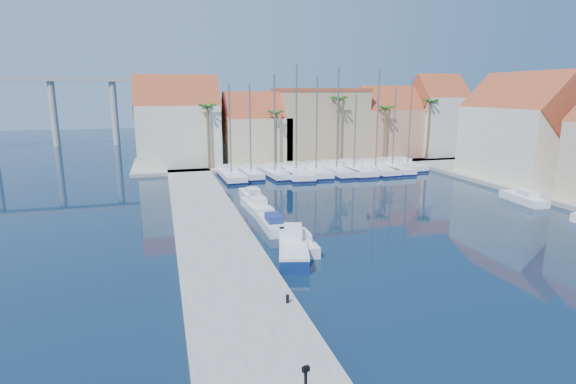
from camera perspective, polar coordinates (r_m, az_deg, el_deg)
name	(u,v)px	position (r m, az deg, el deg)	size (l,w,h in m)	color
ground	(380,281)	(28.91, 11.66, -11.05)	(260.00, 260.00, 0.00)	black
quay_west	(210,227)	(38.71, -9.84, -4.43)	(6.00, 77.00, 0.50)	gray
shore_north	(302,160)	(75.69, 1.76, 4.10)	(54.00, 16.00, 0.50)	gray
bollard	(287,299)	(24.51, -0.07, -13.42)	(0.18, 0.18, 0.45)	black
fishing_boat	(293,248)	(31.91, 0.68, -7.15)	(3.41, 6.19, 2.06)	navy
motorboat_west_0	(299,241)	(33.95, 1.36, -6.24)	(1.97, 5.62, 1.40)	white
motorboat_west_1	(273,223)	(38.49, -1.93, -3.94)	(1.90, 5.73, 1.40)	white
motorboat_west_2	(257,206)	(44.33, -3.99, -1.73)	(2.26, 5.99, 1.40)	white
motorboat_west_3	(252,195)	(48.69, -4.59, -0.43)	(1.96, 5.58, 1.40)	white
motorboat_east_1	(524,198)	(53.56, 27.79, -0.67)	(2.32, 5.80, 1.40)	white
sailboat_0	(231,174)	(61.13, -7.31, 2.27)	(2.97, 10.13, 12.51)	white
sailboat_1	(250,172)	(61.98, -4.81, 2.50)	(2.40, 8.32, 12.53)	white
sailboat_2	(274,172)	(62.10, -1.83, 2.56)	(3.20, 9.33, 13.71)	white
sailboat_3	(295,171)	(62.83, 0.91, 2.65)	(4.10, 12.06, 14.97)	white
sailboat_4	(315,170)	(63.76, 3.44, 2.78)	(3.56, 10.44, 13.47)	white
sailboat_5	(335,169)	(64.92, 5.96, 2.92)	(3.12, 11.01, 14.86)	white
sailboat_6	(352,168)	(65.99, 8.13, 2.98)	(3.19, 11.64, 11.05)	white
sailboat_7	(373,168)	(66.99, 10.78, 3.06)	(3.42, 10.93, 14.56)	white
sailboat_8	(390,167)	(68.68, 12.85, 3.17)	(3.77, 11.34, 12.00)	white
sailboat_9	(406,165)	(70.70, 14.72, 3.39)	(2.78, 8.55, 13.32)	white
building_0	(178,125)	(70.59, -13.80, 8.25)	(12.30, 9.00, 13.50)	beige
building_1	(256,131)	(72.13, -4.10, 7.69)	(10.30, 8.00, 11.00)	tan
building_2	(319,124)	(75.99, 3.97, 8.67)	(14.20, 10.20, 11.50)	tan
building_3	(387,125)	(79.96, 12.42, 8.32)	(10.30, 8.00, 12.00)	tan
building_4	(436,118)	(83.67, 18.30, 8.92)	(8.30, 8.00, 14.00)	silver
building_6	(522,131)	(65.22, 27.61, 6.85)	(9.00, 14.30, 13.50)	beige
palm_0	(207,109)	(65.74, -10.20, 10.35)	(2.60, 2.60, 10.15)	brown
palm_1	(276,115)	(67.52, -1.58, 9.79)	(2.60, 2.60, 9.15)	brown
palm_2	(339,101)	(70.57, 6.47, 11.37)	(2.60, 2.60, 11.15)	brown
palm_3	(386,110)	(74.00, 12.28, 10.13)	(2.60, 2.60, 9.65)	brown
palm_4	(430,104)	(78.03, 17.60, 10.64)	(2.60, 2.60, 10.65)	brown
viaduct	(25,98)	(108.66, -30.43, 10.29)	(48.00, 2.20, 14.45)	#9E9E99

